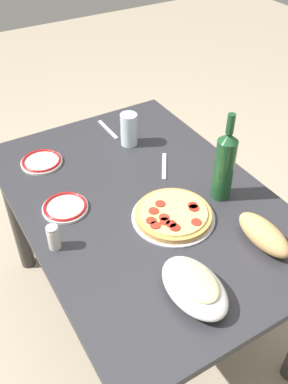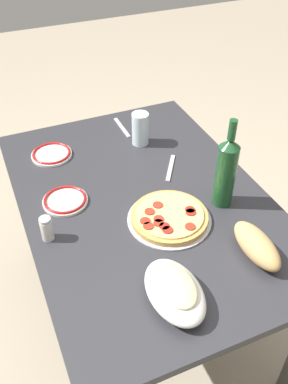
# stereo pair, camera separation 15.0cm
# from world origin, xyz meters

# --- Properties ---
(ground_plane) EXTENTS (8.00, 8.00, 0.00)m
(ground_plane) POSITION_xyz_m (0.00, 0.00, 0.00)
(ground_plane) COLOR tan
(ground_plane) RESTS_ON ground
(dining_table) EXTENTS (1.24, 0.85, 0.70)m
(dining_table) POSITION_xyz_m (0.00, 0.00, 0.58)
(dining_table) COLOR #2D2D33
(dining_table) RESTS_ON ground
(pepperoni_pizza) EXTENTS (0.29, 0.29, 0.03)m
(pepperoni_pizza) POSITION_xyz_m (-0.14, -0.03, 0.72)
(pepperoni_pizza) COLOR #B7B7BC
(pepperoni_pizza) RESTS_ON dining_table
(baked_pasta_dish) EXTENTS (0.24, 0.15, 0.08)m
(baked_pasta_dish) POSITION_xyz_m (-0.43, 0.09, 0.74)
(baked_pasta_dish) COLOR white
(baked_pasta_dish) RESTS_ON dining_table
(wine_bottle) EXTENTS (0.07, 0.07, 0.33)m
(wine_bottle) POSITION_xyz_m (-0.13, -0.25, 0.84)
(wine_bottle) COLOR #194723
(wine_bottle) RESTS_ON dining_table
(water_glass) EXTENTS (0.07, 0.07, 0.14)m
(water_glass) POSITION_xyz_m (0.34, -0.13, 0.77)
(water_glass) COLOR silver
(water_glass) RESTS_ON dining_table
(side_plate_near) EXTENTS (0.16, 0.16, 0.02)m
(side_plate_near) POSITION_xyz_m (0.39, 0.24, 0.71)
(side_plate_near) COLOR white
(side_plate_near) RESTS_ON dining_table
(side_plate_far) EXTENTS (0.16, 0.16, 0.02)m
(side_plate_far) POSITION_xyz_m (0.09, 0.27, 0.71)
(side_plate_far) COLOR white
(side_plate_far) RESTS_ON dining_table
(bread_loaf) EXTENTS (0.21, 0.09, 0.08)m
(bread_loaf) POSITION_xyz_m (-0.38, -0.21, 0.74)
(bread_loaf) COLOR tan
(bread_loaf) RESTS_ON dining_table
(spice_shaker) EXTENTS (0.04, 0.04, 0.09)m
(spice_shaker) POSITION_xyz_m (-0.06, 0.36, 0.75)
(spice_shaker) COLOR silver
(spice_shaker) RESTS_ON dining_table
(fork_left) EXTENTS (0.15, 0.11, 0.00)m
(fork_left) POSITION_xyz_m (0.12, -0.17, 0.70)
(fork_left) COLOR #B7B7BC
(fork_left) RESTS_ON dining_table
(fork_right) EXTENTS (0.17, 0.02, 0.00)m
(fork_right) POSITION_xyz_m (0.48, -0.10, 0.70)
(fork_right) COLOR #B7B7BC
(fork_right) RESTS_ON dining_table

